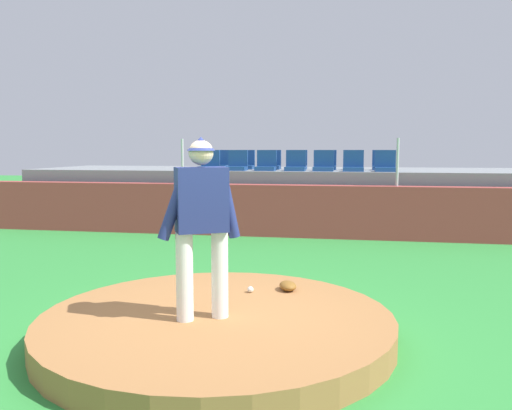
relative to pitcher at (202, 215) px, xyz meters
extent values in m
plane|color=#308D39|center=(0.10, 0.17, -1.32)|extent=(60.00, 60.00, 0.00)
cylinder|color=#A26C3C|center=(0.10, 0.17, -1.19)|extent=(3.67, 3.67, 0.26)
cylinder|color=white|center=(-0.16, -0.08, -0.61)|extent=(0.17, 0.17, 0.89)
cylinder|color=white|center=(0.16, 0.08, -0.61)|extent=(0.17, 0.17, 0.89)
cube|color=navy|center=(0.00, 0.00, 0.15)|extent=(0.57, 0.47, 0.64)
cylinder|color=navy|center=(-0.23, -0.12, 0.11)|extent=(0.36, 0.26, 0.71)
cylinder|color=navy|center=(0.23, 0.12, 0.11)|extent=(0.28, 0.22, 0.73)
sphere|color=beige|center=(0.00, 0.00, 0.61)|extent=(0.25, 0.25, 0.25)
cone|color=navy|center=(0.00, 0.00, 0.70)|extent=(0.38, 0.38, 0.14)
sphere|color=white|center=(0.29, 1.03, -1.02)|extent=(0.07, 0.07, 0.07)
ellipsoid|color=brown|center=(0.72, 1.21, -1.00)|extent=(0.29, 0.35, 0.11)
cube|color=#A03F3B|center=(0.10, 6.63, -0.73)|extent=(14.73, 0.40, 1.17)
cylinder|color=silver|center=(-2.40, 6.63, 0.37)|extent=(0.06, 0.06, 1.04)
cylinder|color=silver|center=(2.42, 6.63, 0.37)|extent=(0.06, 0.06, 1.04)
cube|color=gray|center=(0.10, 8.80, -0.59)|extent=(13.90, 3.46, 1.44)
cube|color=navy|center=(-2.02, 7.50, 0.18)|extent=(0.48, 0.44, 0.10)
cube|color=navy|center=(-2.02, 7.68, 0.43)|extent=(0.48, 0.08, 0.40)
cube|color=navy|center=(-1.31, 7.49, 0.18)|extent=(0.48, 0.44, 0.10)
cube|color=navy|center=(-1.31, 7.67, 0.43)|extent=(0.48, 0.08, 0.40)
cube|color=navy|center=(-0.60, 7.52, 0.18)|extent=(0.48, 0.44, 0.10)
cube|color=navy|center=(-0.60, 7.70, 0.43)|extent=(0.48, 0.08, 0.40)
cube|color=navy|center=(0.12, 7.50, 0.18)|extent=(0.48, 0.44, 0.10)
cube|color=navy|center=(0.12, 7.68, 0.43)|extent=(0.48, 0.08, 0.40)
cube|color=navy|center=(0.79, 7.51, 0.18)|extent=(0.48, 0.44, 0.10)
cube|color=navy|center=(0.79, 7.69, 0.43)|extent=(0.48, 0.08, 0.40)
cube|color=navy|center=(1.49, 7.51, 0.18)|extent=(0.48, 0.44, 0.10)
cube|color=navy|center=(1.49, 7.69, 0.43)|extent=(0.48, 0.08, 0.40)
cube|color=navy|center=(2.23, 7.52, 0.18)|extent=(0.48, 0.44, 0.10)
cube|color=navy|center=(2.23, 7.70, 0.43)|extent=(0.48, 0.08, 0.40)
cube|color=navy|center=(-2.01, 8.42, 0.18)|extent=(0.48, 0.44, 0.10)
cube|color=navy|center=(-2.01, 8.60, 0.43)|extent=(0.48, 0.08, 0.40)
cube|color=navy|center=(-1.30, 8.39, 0.18)|extent=(0.48, 0.44, 0.10)
cube|color=navy|center=(-1.30, 8.57, 0.43)|extent=(0.48, 0.08, 0.40)
cube|color=navy|center=(-0.61, 8.41, 0.18)|extent=(0.48, 0.44, 0.10)
cube|color=navy|center=(-0.61, 8.59, 0.43)|extent=(0.48, 0.08, 0.40)
cube|color=navy|center=(0.08, 8.40, 0.18)|extent=(0.48, 0.44, 0.10)
cube|color=navy|center=(0.08, 8.58, 0.43)|extent=(0.48, 0.08, 0.40)
cube|color=navy|center=(0.83, 8.42, 0.18)|extent=(0.48, 0.44, 0.10)
cube|color=navy|center=(0.83, 8.60, 0.43)|extent=(0.48, 0.08, 0.40)
cube|color=navy|center=(1.50, 8.40, 0.18)|extent=(0.48, 0.44, 0.10)
cube|color=navy|center=(1.50, 8.58, 0.43)|extent=(0.48, 0.08, 0.40)
cube|color=navy|center=(2.20, 8.40, 0.18)|extent=(0.48, 0.44, 0.10)
cube|color=navy|center=(2.20, 8.58, 0.43)|extent=(0.48, 0.08, 0.40)
camera|label=1|loc=(1.45, -4.92, 0.65)|focal=36.45mm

